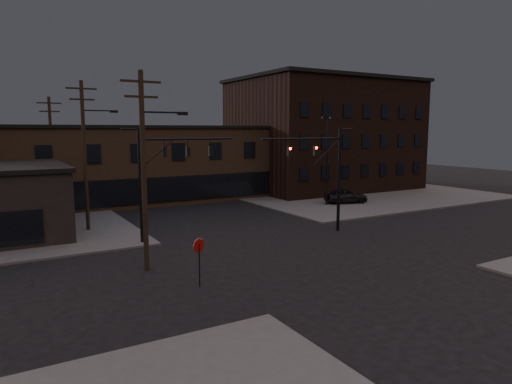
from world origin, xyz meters
The scene contains 15 objects.
ground centered at (0.00, 0.00, 0.00)m, with size 140.00×140.00×0.00m, color black.
sidewalk_ne centered at (22.00, 22.00, 0.07)m, with size 30.00×30.00×0.15m, color #474744.
building_row centered at (0.00, 28.00, 4.00)m, with size 40.00×12.00×8.00m, color brown.
building_right centered at (22.00, 26.00, 7.00)m, with size 22.00×16.00×14.00m, color black.
traffic_signal_near centered at (5.36, 4.50, 4.93)m, with size 7.12×0.24×8.00m.
traffic_signal_far centered at (-6.72, 8.00, 5.01)m, with size 7.12×0.24×8.00m.
stop_sign centered at (-8.00, -1.99, 1.84)m, with size 0.72×0.33×2.48m.
utility_pole_near centered at (-9.43, 2.00, 5.87)m, with size 3.70×0.28×11.00m.
utility_pole_mid centered at (-10.44, 14.00, 6.13)m, with size 3.70×0.28×11.50m.
utility_pole_far centered at (-11.50, 26.00, 5.78)m, with size 2.20×0.28×11.00m.
lot_light_a centered at (13.00, 14.00, 5.51)m, with size 1.50×0.28×9.14m.
lot_light_b centered at (19.00, 19.00, 5.51)m, with size 1.50×0.28×9.14m.
parked_car_lot_a centered at (15.50, 13.83, 0.92)m, with size 1.82×4.53×1.54m, color black.
parked_car_lot_b centered at (14.10, 21.39, 0.78)m, with size 1.76×4.33×1.26m, color silver.
car_crossing centered at (-1.95, 25.09, 0.82)m, with size 1.74×4.99×1.65m, color black.
Camera 1 is at (-16.68, -22.57, 7.85)m, focal length 32.00 mm.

